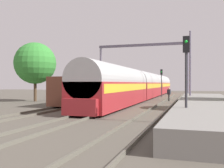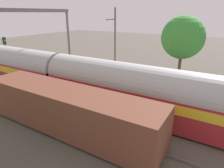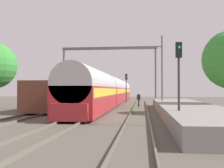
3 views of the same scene
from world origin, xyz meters
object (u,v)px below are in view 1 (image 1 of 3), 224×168
(person_crossing, at_px, (169,93))
(railway_signal_near, at_px, (186,67))
(railway_signal_far, at_px, (161,79))
(catenary_gantry, at_px, (142,59))
(passenger_train, at_px, (147,85))
(freight_car, at_px, (89,90))

(person_crossing, xyz_separation_m, railway_signal_near, (2.58, -18.13, 2.10))
(railway_signal_far, relative_size, catenary_gantry, 0.35)
(railway_signal_near, bearing_deg, passenger_train, 104.86)
(person_crossing, bearing_deg, railway_signal_near, 119.21)
(railway_signal_near, distance_m, railway_signal_far, 28.43)
(railway_signal_near, bearing_deg, railway_signal_far, 99.51)
(passenger_train, xyz_separation_m, freight_car, (-4.24, -13.07, -0.50))
(person_crossing, bearing_deg, passenger_train, -38.22)
(railway_signal_near, xyz_separation_m, railway_signal_far, (-4.70, 28.04, -0.18))
(freight_car, height_order, catenary_gantry, catenary_gantry)
(person_crossing, height_order, catenary_gantry, catenary_gantry)
(freight_car, height_order, person_crossing, freight_car)
(railway_signal_far, bearing_deg, railway_signal_near, -80.49)
(railway_signal_near, bearing_deg, person_crossing, 98.11)
(passenger_train, xyz_separation_m, person_crossing, (4.03, -6.79, -0.94))
(passenger_train, relative_size, person_crossing, 28.44)
(freight_car, bearing_deg, railway_signal_near, -47.52)
(passenger_train, distance_m, railway_signal_far, 3.79)
(railway_signal_far, bearing_deg, passenger_train, -121.62)
(railway_signal_far, bearing_deg, catenary_gantry, -105.60)
(freight_car, distance_m, railway_signal_far, 17.38)
(passenger_train, bearing_deg, railway_signal_near, -75.14)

